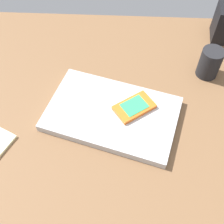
{
  "coord_description": "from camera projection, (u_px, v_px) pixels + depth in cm",
  "views": [
    {
      "loc": [
        -6.69,
        -50.69,
        68.35
      ],
      "look_at": [
        -8.92,
        -5.14,
        5.0
      ],
      "focal_mm": 46.39,
      "sensor_mm": 36.0,
      "label": 1
    }
  ],
  "objects": [
    {
      "name": "desk_surface",
      "position": [
        144.0,
        106.0,
        0.84
      ],
      "size": [
        120.0,
        80.0,
        3.0
      ],
      "primitive_type": "cube",
      "color": "brown",
      "rests_on": "ground"
    },
    {
      "name": "pen_cup",
      "position": [
        210.0,
        63.0,
        0.85
      ],
      "size": [
        6.4,
        6.4,
        9.17
      ],
      "primitive_type": "cylinder",
      "color": "black",
      "rests_on": "desk_surface"
    },
    {
      "name": "cell_phone_on_laptop",
      "position": [
        134.0,
        107.0,
        0.78
      ],
      "size": [
        12.27,
        11.3,
        1.29
      ],
      "color": "orange",
      "rests_on": "laptop_closed"
    },
    {
      "name": "laptop_closed",
      "position": [
        112.0,
        114.0,
        0.79
      ],
      "size": [
        39.29,
        30.4,
        2.29
      ],
      "primitive_type": "cube",
      "rotation": [
        0.0,
        0.0,
        -0.28
      ],
      "color": "#B7BABC",
      "rests_on": "desk_surface"
    }
  ]
}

